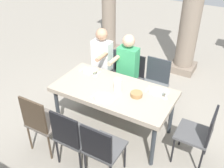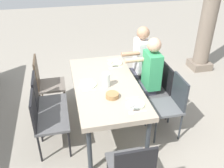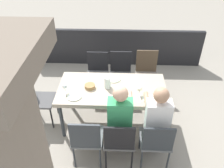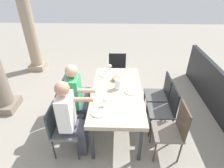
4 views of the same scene
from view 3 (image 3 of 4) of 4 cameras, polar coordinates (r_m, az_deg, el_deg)
ground_plane at (r=4.39m, az=0.03°, el=-9.06°), size 16.00×16.00×0.00m
dining_table at (r=3.92m, az=0.04°, el=-1.73°), size 1.79×0.90×0.78m
chair_west_north at (r=3.46m, az=10.65°, el=-13.34°), size 0.44×0.44×0.89m
chair_west_south at (r=4.75m, az=8.34°, el=3.02°), size 0.44×0.44×0.96m
chair_mid_north at (r=3.42m, az=1.79°, el=-13.35°), size 0.44×0.44×0.89m
chair_mid_south at (r=4.73m, az=2.07°, el=2.96°), size 0.44×0.44×0.92m
chair_east_north at (r=3.43m, az=-6.13°, el=-12.86°), size 0.44×0.44×0.92m
chair_east_south at (r=4.75m, az=-3.52°, el=3.06°), size 0.44×0.44×0.90m
chair_head_east at (r=4.28m, az=-17.83°, el=-3.15°), size 0.44×0.44×0.89m
diner_woman_green at (r=3.43m, az=10.64°, el=-8.82°), size 0.35×0.49×1.35m
diner_man_white at (r=3.40m, az=1.95°, el=-8.62°), size 0.35×0.49×1.34m
patio_railing at (r=5.81m, az=0.81°, el=8.86°), size 4.19×0.10×0.90m
plate_0 at (r=3.69m, az=9.18°, el=-3.58°), size 0.24×0.24×0.02m
wine_glass_0 at (r=3.68m, az=6.73°, el=-1.27°), size 0.08×0.08×0.16m
fork_0 at (r=3.71m, az=11.47°, el=-3.68°), size 0.02×0.17×0.01m
spoon_0 at (r=3.68m, az=6.85°, el=-3.61°), size 0.02×0.17×0.01m
plate_1 at (r=4.08m, az=0.35°, el=1.33°), size 0.26×0.26×0.02m
fork_1 at (r=4.08m, az=2.46°, el=1.22°), size 0.04×0.17×0.01m
spoon_1 at (r=4.09m, az=-1.75°, el=1.31°), size 0.02×0.17×0.01m
plate_2 at (r=3.73m, az=-9.12°, el=-2.99°), size 0.23×0.23×0.02m
wine_glass_2 at (r=3.78m, az=-11.38°, el=-0.63°), size 0.08×0.08×0.17m
fork_2 at (r=3.71m, az=-6.83°, el=-3.13°), size 0.03×0.17×0.01m
spoon_2 at (r=3.77m, az=-11.35°, el=-2.98°), size 0.03×0.17×0.01m
water_pitcher at (r=3.84m, az=-1.09°, el=0.23°), size 0.11×0.11×0.20m
bread_basket at (r=3.88m, az=-5.40°, el=-0.56°), size 0.17×0.17×0.06m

